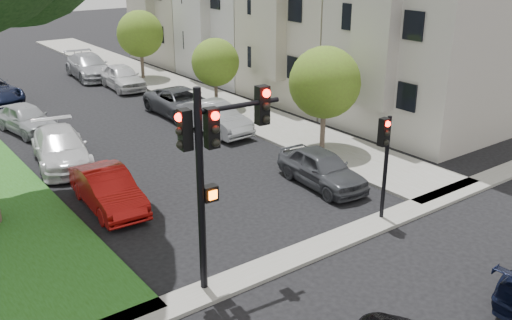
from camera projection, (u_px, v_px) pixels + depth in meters
ground at (364, 280)px, 15.66m from camera, size 140.00×140.00×0.00m
sidewalk_right at (166, 83)px, 37.40m from camera, size 3.50×44.00×0.12m
sidewalk_cross at (315, 249)px, 17.14m from camera, size 60.00×1.00×0.12m
small_tree_a at (325, 83)px, 24.32m from camera, size 3.10×3.10×4.65m
small_tree_b at (215, 62)px, 30.96m from camera, size 2.61×2.61×3.92m
small_tree_c at (140, 34)px, 37.65m from camera, size 3.07×3.07×4.60m
traffic_signal_main at (214, 152)px, 14.10m from camera, size 2.70×0.70×5.53m
traffic_signal_secondary at (385, 150)px, 18.09m from camera, size 0.46×0.37×3.61m
car_parked_0 at (322, 168)px, 21.55m from camera, size 2.01×4.25×1.41m
car_parked_1 at (215, 118)px, 27.65m from camera, size 1.79×4.58×1.48m
car_parked_2 at (182, 103)px, 30.27m from camera, size 2.43×5.23×1.45m
car_parked_3 at (122, 77)px, 35.95m from camera, size 2.13×4.62×1.54m
car_parked_4 at (89, 66)px, 38.87m from camera, size 2.71×5.71×1.61m
car_parked_5 at (108, 190)px, 19.68m from camera, size 1.70×4.31×1.39m
car_parked_6 at (61, 148)px, 23.60m from camera, size 2.95×5.31×1.45m
car_parked_7 at (26, 118)px, 27.65m from camera, size 2.32×4.36×1.41m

